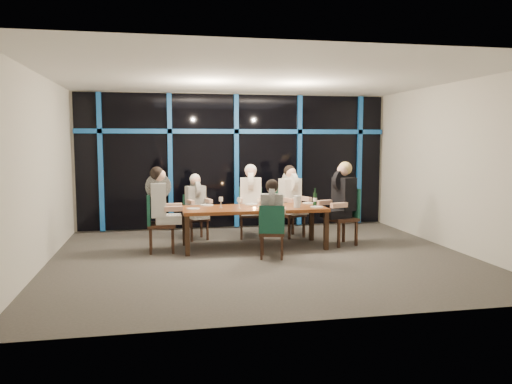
# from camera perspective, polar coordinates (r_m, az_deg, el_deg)

# --- Properties ---
(room) EXTENTS (7.04, 7.00, 3.02)m
(room) POSITION_cam_1_polar(r_m,az_deg,el_deg) (8.25, 0.80, 6.32)
(room) COLOR #4F4B46
(room) RESTS_ON ground
(window_wall) EXTENTS (6.86, 0.43, 2.94)m
(window_wall) POSITION_cam_1_polar(r_m,az_deg,el_deg) (11.15, -2.24, 3.79)
(window_wall) COLOR black
(window_wall) RESTS_ON ground
(dining_table) EXTENTS (2.60, 1.00, 0.75)m
(dining_table) POSITION_cam_1_polar(r_m,az_deg,el_deg) (9.13, -0.24, -2.17)
(dining_table) COLOR brown
(dining_table) RESTS_ON ground
(chair_far_left) EXTENTS (0.52, 0.52, 0.89)m
(chair_far_left) POSITION_cam_1_polar(r_m,az_deg,el_deg) (10.03, -6.99, -2.53)
(chair_far_left) COLOR #311A10
(chair_far_left) RESTS_ON ground
(chair_far_mid) EXTENTS (0.54, 0.54, 1.01)m
(chair_far_mid) POSITION_cam_1_polar(r_m,az_deg,el_deg) (10.14, -0.62, -2.00)
(chair_far_mid) COLOR #311A10
(chair_far_mid) RESTS_ON ground
(chair_far_right) EXTENTS (0.60, 0.60, 1.00)m
(chair_far_right) POSITION_cam_1_polar(r_m,az_deg,el_deg) (10.24, 3.74, -1.99)
(chair_far_right) COLOR #311A10
(chair_far_right) RESTS_ON ground
(chair_end_left) EXTENTS (0.48, 0.48, 1.03)m
(chair_end_left) POSITION_cam_1_polar(r_m,az_deg,el_deg) (8.95, -11.35, -3.14)
(chair_end_left) COLOR #311A10
(chair_end_left) RESTS_ON ground
(chair_end_right) EXTENTS (0.61, 0.61, 1.07)m
(chair_end_right) POSITION_cam_1_polar(r_m,az_deg,el_deg) (9.57, 10.21, -2.40)
(chair_end_right) COLOR #311A10
(chair_end_right) RESTS_ON ground
(chair_near_mid) EXTENTS (0.51, 0.51, 0.91)m
(chair_near_mid) POSITION_cam_1_polar(r_m,az_deg,el_deg) (8.29, 1.83, -4.23)
(chair_near_mid) COLOR #311A10
(chair_near_mid) RESTS_ON ground
(diner_far_left) EXTENTS (0.52, 0.60, 0.87)m
(diner_far_left) POSITION_cam_1_polar(r_m,az_deg,el_deg) (9.92, -6.86, -0.56)
(diner_far_left) COLOR black
(diner_far_left) RESTS_ON ground
(diner_far_mid) EXTENTS (0.55, 0.67, 0.99)m
(diner_far_mid) POSITION_cam_1_polar(r_m,az_deg,el_deg) (10.01, -0.61, 0.20)
(diner_far_mid) COLOR white
(diner_far_mid) RESTS_ON ground
(diner_far_right) EXTENTS (0.62, 0.68, 0.97)m
(diner_far_right) POSITION_cam_1_polar(r_m,az_deg,el_deg) (10.12, 4.04, 0.17)
(diner_far_right) COLOR white
(diner_far_right) RESTS_ON ground
(diner_end_left) EXTENTS (0.64, 0.51, 1.00)m
(diner_end_left) POSITION_cam_1_polar(r_m,az_deg,el_deg) (8.90, -10.84, -0.54)
(diner_end_left) COLOR black
(diner_end_left) RESTS_ON ground
(diner_end_right) EXTENTS (0.72, 0.62, 1.04)m
(diner_end_right) POSITION_cam_1_polar(r_m,az_deg,el_deg) (9.46, 9.81, 0.09)
(diner_end_right) COLOR black
(diner_end_right) RESTS_ON ground
(diner_near_mid) EXTENTS (0.52, 0.61, 0.88)m
(diner_near_mid) POSITION_cam_1_polar(r_m,az_deg,el_deg) (8.31, 1.86, -1.69)
(diner_near_mid) COLOR black
(diner_near_mid) RESTS_ON ground
(plate_far_left) EXTENTS (0.24, 0.24, 0.01)m
(plate_far_left) POSITION_cam_1_polar(r_m,az_deg,el_deg) (9.41, -5.63, -1.49)
(plate_far_left) COLOR white
(plate_far_left) RESTS_ON dining_table
(plate_far_mid) EXTENTS (0.24, 0.24, 0.01)m
(plate_far_mid) POSITION_cam_1_polar(r_m,az_deg,el_deg) (9.47, -0.55, -1.41)
(plate_far_mid) COLOR white
(plate_far_mid) RESTS_ON dining_table
(plate_far_right) EXTENTS (0.24, 0.24, 0.01)m
(plate_far_right) POSITION_cam_1_polar(r_m,az_deg,el_deg) (9.70, 6.03, -1.26)
(plate_far_right) COLOR white
(plate_far_right) RESTS_ON dining_table
(plate_end_left) EXTENTS (0.24, 0.24, 0.01)m
(plate_end_left) POSITION_cam_1_polar(r_m,az_deg,el_deg) (8.94, -7.19, -1.90)
(plate_end_left) COLOR white
(plate_end_left) RESTS_ON dining_table
(plate_end_right) EXTENTS (0.24, 0.24, 0.01)m
(plate_end_right) POSITION_cam_1_polar(r_m,az_deg,el_deg) (9.17, 6.93, -1.69)
(plate_end_right) COLOR white
(plate_end_right) RESTS_ON dining_table
(plate_near_mid) EXTENTS (0.24, 0.24, 0.01)m
(plate_near_mid) POSITION_cam_1_polar(r_m,az_deg,el_deg) (8.89, 1.99, -1.90)
(plate_near_mid) COLOR white
(plate_near_mid) RESTS_ON dining_table
(wine_bottle) EXTENTS (0.08, 0.08, 0.34)m
(wine_bottle) POSITION_cam_1_polar(r_m,az_deg,el_deg) (9.32, 6.76, -0.82)
(wine_bottle) COLOR black
(wine_bottle) RESTS_ON dining_table
(water_pitcher) EXTENTS (0.13, 0.12, 0.22)m
(water_pitcher) POSITION_cam_1_polar(r_m,az_deg,el_deg) (9.08, 4.71, -1.11)
(water_pitcher) COLOR silver
(water_pitcher) RESTS_ON dining_table
(tea_light) EXTENTS (0.05, 0.05, 0.03)m
(tea_light) POSITION_cam_1_polar(r_m,az_deg,el_deg) (8.91, -0.17, -1.82)
(tea_light) COLOR #FFA54C
(tea_light) RESTS_ON dining_table
(wine_glass_a) EXTENTS (0.07, 0.07, 0.19)m
(wine_glass_a) POSITION_cam_1_polar(r_m,az_deg,el_deg) (8.96, -1.94, -0.98)
(wine_glass_a) COLOR white
(wine_glass_a) RESTS_ON dining_table
(wine_glass_b) EXTENTS (0.06, 0.06, 0.16)m
(wine_glass_b) POSITION_cam_1_polar(r_m,az_deg,el_deg) (9.18, 0.34, -0.94)
(wine_glass_b) COLOR silver
(wine_glass_b) RESTS_ON dining_table
(wine_glass_c) EXTENTS (0.08, 0.08, 0.19)m
(wine_glass_c) POSITION_cam_1_polar(r_m,az_deg,el_deg) (9.09, 2.58, -0.88)
(wine_glass_c) COLOR silver
(wine_glass_c) RESTS_ON dining_table
(wine_glass_d) EXTENTS (0.08, 0.08, 0.19)m
(wine_glass_d) POSITION_cam_1_polar(r_m,az_deg,el_deg) (9.06, -4.04, -0.91)
(wine_glass_d) COLOR silver
(wine_glass_d) RESTS_ON dining_table
(wine_glass_e) EXTENTS (0.07, 0.07, 0.19)m
(wine_glass_e) POSITION_cam_1_polar(r_m,az_deg,el_deg) (9.35, 4.58, -0.71)
(wine_glass_e) COLOR silver
(wine_glass_e) RESTS_ON dining_table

